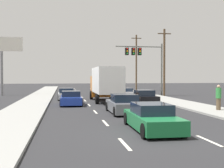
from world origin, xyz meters
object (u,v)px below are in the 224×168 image
at_px(box_truck, 106,82).
at_px(car_green, 152,118).
at_px(traffic_signal_mast, 141,56).
at_px(pedestrian_near_corner, 219,97).
at_px(car_gray, 123,105).
at_px(utility_pole_far, 136,62).
at_px(utility_pole_mid, 164,62).
at_px(car_silver, 66,94).
at_px(car_black, 144,97).
at_px(car_white, 124,93).
at_px(roadside_billboard, 1,52).
at_px(car_blue, 71,99).

distance_m(box_truck, car_green, 15.72).
xyz_separation_m(traffic_signal_mast, pedestrian_near_corner, (0.91, -17.58, -4.26)).
relative_size(car_gray, traffic_signal_mast, 0.62).
bearing_deg(utility_pole_far, utility_pole_mid, -89.02).
xyz_separation_m(car_silver, car_black, (7.10, -6.61, 0.02)).
bearing_deg(car_green, car_white, 81.45).
height_order(traffic_signal_mast, utility_pole_mid, utility_pole_mid).
distance_m(utility_pole_mid, roadside_billboard, 21.72).
bearing_deg(utility_pole_mid, traffic_signal_mast, 168.18).
distance_m(box_truck, car_gray, 9.45).
height_order(car_black, pedestrian_near_corner, pedestrian_near_corner).
bearing_deg(box_truck, utility_pole_mid, 39.67).
relative_size(box_truck, car_green, 1.77).
bearing_deg(utility_pole_mid, car_white, -157.78).
distance_m(car_black, roadside_billboard, 22.10).
xyz_separation_m(utility_pole_mid, pedestrian_near_corner, (-2.05, -16.96, -3.47)).
bearing_deg(car_gray, car_silver, 106.11).
height_order(roadside_billboard, pedestrian_near_corner, roadside_billboard).
height_order(car_blue, utility_pole_mid, utility_pole_mid).
distance_m(traffic_signal_mast, utility_pole_mid, 3.13).
bearing_deg(car_gray, traffic_signal_mast, 70.86).
relative_size(car_black, utility_pole_mid, 0.48).
bearing_deg(car_white, utility_pole_far, 70.80).
bearing_deg(car_gray, car_white, 77.65).
relative_size(box_truck, car_gray, 1.94).
height_order(car_blue, utility_pole_far, utility_pole_far).
height_order(car_gray, traffic_signal_mast, traffic_signal_mast).
distance_m(car_gray, pedestrian_near_corner, 6.93).
bearing_deg(car_blue, car_white, 49.60).
distance_m(car_silver, car_gray, 13.59).
xyz_separation_m(car_silver, roadside_billboard, (-8.46, 8.18, 5.27)).
bearing_deg(car_silver, pedestrian_near_corner, -51.33).
height_order(traffic_signal_mast, utility_pole_far, utility_pole_far).
bearing_deg(car_gray, box_truck, 89.23).
relative_size(car_green, traffic_signal_mast, 0.68).
bearing_deg(car_green, pedestrian_near_corner, 41.20).
xyz_separation_m(car_gray, utility_pole_mid, (8.96, 16.67, 3.91)).
bearing_deg(box_truck, car_silver, 136.40).
relative_size(utility_pole_mid, utility_pole_far, 0.88).
bearing_deg(car_gray, car_green, -89.72).
distance_m(car_silver, pedestrian_near_corner, 17.10).
relative_size(car_silver, car_green, 0.97).
distance_m(car_blue, roadside_billboard, 17.88).
relative_size(utility_pole_mid, pedestrian_near_corner, 4.85).
distance_m(car_green, utility_pole_mid, 24.97).
xyz_separation_m(box_truck, car_gray, (-0.13, -9.34, -1.39)).
relative_size(car_gray, car_white, 0.94).
relative_size(car_silver, car_gray, 1.07).
bearing_deg(utility_pole_mid, car_blue, -140.87).
bearing_deg(pedestrian_near_corner, car_blue, 146.21).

